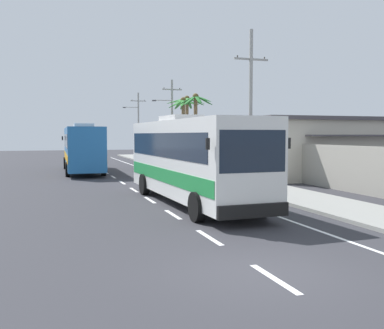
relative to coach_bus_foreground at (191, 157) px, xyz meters
name	(u,v)px	position (x,y,z in m)	size (l,w,h in m)	color
ground_plane	(262,271)	(-1.51, -9.66, -2.02)	(160.00, 160.00, 0.00)	#303035
sidewalk_kerb	(293,195)	(5.29, 0.34, -1.95)	(3.20, 90.00, 0.14)	gray
lane_markings	(173,188)	(0.69, 5.34, -2.01)	(3.72, 71.99, 0.01)	white
boundary_wall	(313,165)	(9.09, 4.34, -0.80)	(0.24, 60.00, 2.43)	#9E998E
coach_bus_foreground	(191,157)	(0.00, 0.00, 0.00)	(3.24, 11.54, 3.88)	silver
coach_bus_far_lane	(83,147)	(-3.24, 17.83, -0.02)	(3.14, 11.87, 3.83)	#2366A8
motorcycle_beside_bus	(177,170)	(2.28, 9.96, -1.35)	(0.56, 1.96, 1.66)	black
pedestrian_near_kerb	(221,164)	(5.49, 10.02, -1.04)	(0.36, 0.36, 1.61)	navy
pedestrian_midwalk	(239,169)	(5.00, 5.93, -1.06)	(0.36, 0.36, 1.57)	#2D7A47
utility_pole_mid	(251,103)	(6.89, 8.36, 3.10)	(2.43, 0.24, 9.87)	#9E9E99
utility_pole_far	(171,118)	(6.98, 28.20, 2.77)	(3.33, 0.24, 8.94)	#9E9E99
utility_pole_distant	(138,121)	(7.25, 48.04, 2.99)	(3.56, 0.24, 9.34)	#9E9E99
palm_nearest	(187,116)	(8.11, 26.12, 2.97)	(4.18, 4.04, 7.09)	brown
palm_second	(183,118)	(6.71, 22.87, 2.56)	(3.05, 2.90, 6.64)	brown
palm_third	(196,116)	(7.07, 20.20, 2.68)	(3.25, 3.40, 6.78)	brown
roadside_building	(329,147)	(13.99, 9.76, 0.09)	(14.59, 9.75, 4.18)	beige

